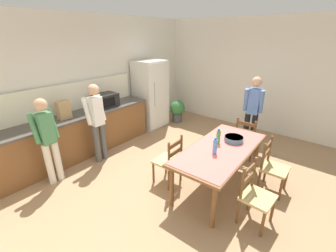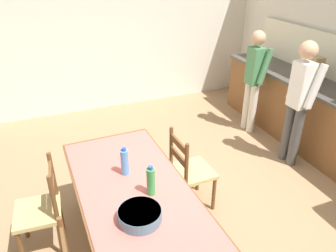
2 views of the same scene
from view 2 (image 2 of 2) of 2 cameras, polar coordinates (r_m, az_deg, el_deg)
name	(u,v)px [view 2 (image 2 of 2)]	position (r m, az deg, el deg)	size (l,w,h in m)	color
ground_plane	(191,221)	(3.58, 4.11, -16.17)	(8.32, 8.32, 0.00)	#9E7A56
wall_left	(110,24)	(5.77, -10.12, 17.13)	(0.12, 5.20, 2.90)	silver
kitchen_counter	(315,118)	(4.98, 24.27, 1.33)	(3.55, 0.66, 0.92)	brown
paper_bag	(312,69)	(4.87, 23.81, 9.05)	(0.24, 0.16, 0.36)	tan
dining_table	(135,197)	(2.81, -5.82, -12.25)	(1.99, 0.95, 0.76)	brown
bottle_near_centre	(125,162)	(2.88, -7.55, -6.21)	(0.07, 0.07, 0.27)	#4C8ED6
bottle_off_centre	(151,181)	(2.64, -3.00, -9.57)	(0.07, 0.07, 0.27)	green
serving_bowl	(140,215)	(2.46, -4.93, -15.13)	(0.32, 0.32, 0.09)	slate
chair_side_far_left	(190,171)	(3.50, 3.77, -7.85)	(0.43, 0.41, 0.91)	brown
chair_side_near_left	(42,210)	(3.24, -21.10, -13.46)	(0.44, 0.43, 0.91)	brown
person_at_sink	(254,77)	(5.04, 14.74, 8.25)	(0.39, 0.27, 1.55)	silver
person_at_counter	(299,98)	(4.33, 21.89, 4.47)	(0.41, 0.28, 1.62)	#4C4C4C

